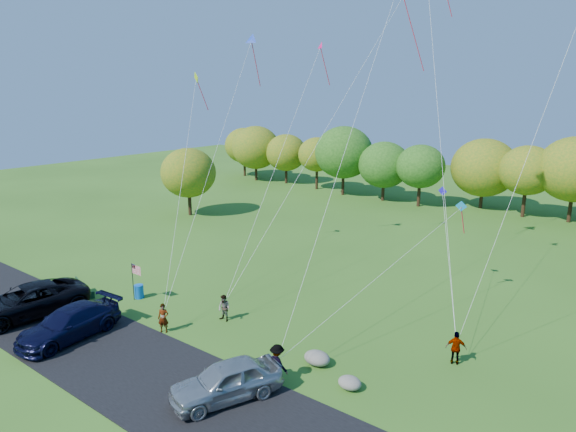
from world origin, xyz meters
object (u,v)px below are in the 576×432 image
at_px(flyer_b, 224,308).
at_px(park_bench, 81,288).
at_px(minivan_silver, 226,381).
at_px(minivan_dark, 28,301).
at_px(trash_barrel, 139,291).
at_px(flyer_a, 163,318).
at_px(flyer_c, 277,363).
at_px(flyer_d, 456,348).
at_px(minivan_navy, 69,323).

relative_size(flyer_b, park_bench, 0.81).
bearing_deg(minivan_silver, minivan_dark, -152.88).
height_order(park_bench, trash_barrel, park_bench).
bearing_deg(flyer_a, minivan_dark, 171.80).
bearing_deg(flyer_c, flyer_b, -20.45).
bearing_deg(minivan_silver, flyer_d, 75.93).
xyz_separation_m(flyer_b, flyer_c, (6.23, -2.98, 0.12)).
relative_size(minivan_silver, park_bench, 2.53).
distance_m(flyer_a, flyer_c, 7.81).
relative_size(minivan_dark, flyer_b, 4.23).
distance_m(minivan_silver, flyer_d, 10.88).
bearing_deg(flyer_b, flyer_c, -26.57).
xyz_separation_m(minivan_silver, flyer_b, (-5.41, 5.34, -0.11)).
distance_m(flyer_c, flyer_d, 8.53).
relative_size(flyer_a, flyer_d, 0.99).
distance_m(minivan_navy, flyer_a, 4.77).
xyz_separation_m(minivan_dark, minivan_silver, (14.61, 1.11, -0.08)).
relative_size(minivan_dark, flyer_a, 3.99).
xyz_separation_m(flyer_a, flyer_b, (1.58, 2.98, -0.04)).
relative_size(flyer_a, flyer_c, 0.91).
bearing_deg(flyer_c, minivan_navy, 22.57).
relative_size(flyer_c, trash_barrel, 2.08).
height_order(minivan_navy, flyer_b, minivan_navy).
xyz_separation_m(minivan_dark, flyer_d, (21.14, 9.82, -0.14)).
xyz_separation_m(minivan_navy, minivan_silver, (10.25, 1.12, 0.01)).
bearing_deg(minivan_dark, flyer_a, 32.52).
relative_size(minivan_dark, minivan_navy, 1.16).
bearing_deg(minivan_navy, trash_barrel, 102.36).
distance_m(flyer_a, park_bench, 7.99).
height_order(flyer_a, trash_barrel, flyer_a).
distance_m(flyer_a, flyer_d, 14.93).
height_order(minivan_dark, minivan_navy, minivan_dark).
bearing_deg(minivan_navy, flyer_b, 48.74).
height_order(minivan_silver, flyer_d, minivan_silver).
bearing_deg(flyer_c, trash_barrel, -4.08).
distance_m(minivan_navy, flyer_c, 11.60).
height_order(minivan_silver, trash_barrel, minivan_silver).
distance_m(minivan_navy, flyer_b, 8.07).
distance_m(minivan_dark, trash_barrel, 6.17).
bearing_deg(flyer_c, flyer_d, -126.89).
distance_m(flyer_d, park_bench, 22.43).
bearing_deg(minivan_navy, park_bench, 139.30).
xyz_separation_m(minivan_silver, trash_barrel, (-11.92, 4.42, -0.45)).
height_order(flyer_a, flyer_d, flyer_d).
bearing_deg(flyer_d, trash_barrel, -9.22).
relative_size(flyer_b, flyer_c, 0.86).
bearing_deg(minivan_dark, minivan_navy, 7.87).
height_order(minivan_navy, trash_barrel, minivan_navy).
bearing_deg(trash_barrel, flyer_b, 8.04).
distance_m(flyer_d, trash_barrel, 18.94).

